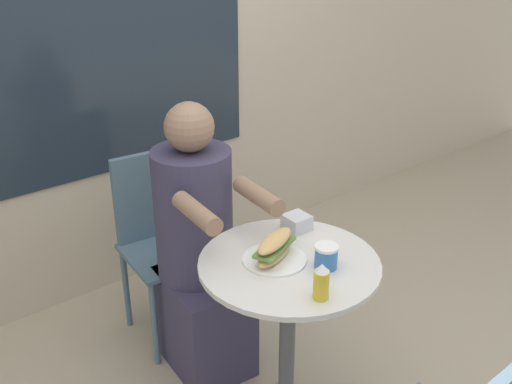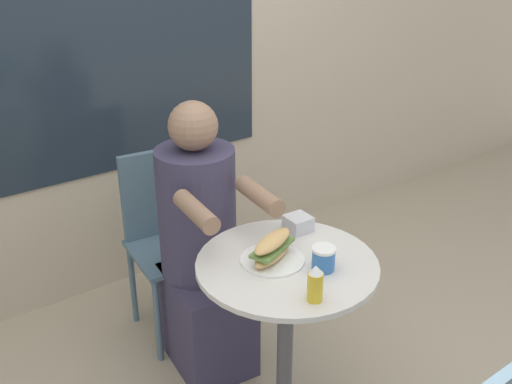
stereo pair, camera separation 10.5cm
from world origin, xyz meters
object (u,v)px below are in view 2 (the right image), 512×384
Objects in this scene: sandwich_on_plate at (272,250)px; condiment_bottle at (315,284)px; seated_diner at (202,258)px; drink_cup at (323,258)px; cafe_table at (286,310)px; diner_chair at (166,226)px.

sandwich_on_plate is 0.27m from condiment_bottle.
seated_diner reaches higher than condiment_bottle.
cafe_table is at bearing 124.16° from drink_cup.
drink_cup is (0.11, -0.95, 0.26)m from diner_chair.
drink_cup is at bearing 107.74° from seated_diner.
sandwich_on_plate is at bearing 82.78° from condiment_bottle.
condiment_bottle reaches higher than cafe_table.
seated_diner is 14.25× the size of drink_cup.
sandwich_on_plate is (0.00, -0.80, 0.26)m from diner_chair.
drink_cup is 0.19m from condiment_bottle.
seated_diner is 5.28× the size of sandwich_on_plate.
diner_chair is 1.10m from condiment_bottle.
cafe_table is at bearing -46.76° from sandwich_on_plate.
sandwich_on_plate reaches higher than drink_cup.
seated_diner is at bearing 88.71° from condiment_bottle.
condiment_bottle is (-0.14, -0.12, 0.02)m from drink_cup.
sandwich_on_plate is (0.02, -0.46, 0.25)m from seated_diner.
diner_chair is at bearing 96.74° from drink_cup.
drink_cup is at bearing -53.20° from sandwich_on_plate.
sandwich_on_plate reaches higher than cafe_table.
cafe_table is 0.50m from seated_diner.
diner_chair is 6.88× the size of condiment_bottle.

